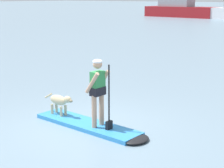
{
  "coord_description": "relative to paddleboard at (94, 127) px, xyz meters",
  "views": [
    {
      "loc": [
        5.92,
        -6.55,
        3.15
      ],
      "look_at": [
        0.0,
        1.0,
        0.9
      ],
      "focal_mm": 60.08,
      "sensor_mm": 36.0,
      "label": 1
    }
  ],
  "objects": [
    {
      "name": "ground_plane",
      "position": [
        -0.23,
        0.01,
        -0.05
      ],
      "size": [
        400.0,
        400.0,
        0.0
      ],
      "primitive_type": "plane",
      "color": "gray"
    },
    {
      "name": "paddleboard",
      "position": [
        0.0,
        0.0,
        0.0
      ],
      "size": [
        3.29,
        0.84,
        0.1
      ],
      "color": "#338CD8",
      "rests_on": "ground_plane"
    },
    {
      "name": "person_paddler",
      "position": [
        0.16,
        -0.01,
        0.99
      ],
      "size": [
        0.61,
        0.49,
        1.63
      ],
      "color": "tan",
      "rests_on": "paddleboard"
    },
    {
      "name": "dog",
      "position": [
        -1.21,
        0.05,
        0.43
      ],
      "size": [
        1.06,
        0.24,
        0.56
      ],
      "color": "#CCB78C",
      "rests_on": "paddleboard"
    },
    {
      "name": "moored_boat_outer",
      "position": [
        -22.59,
        46.53,
        1.29
      ],
      "size": [
        11.72,
        3.99,
        12.26
      ],
      "color": "maroon",
      "rests_on": "ground_plane"
    }
  ]
}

